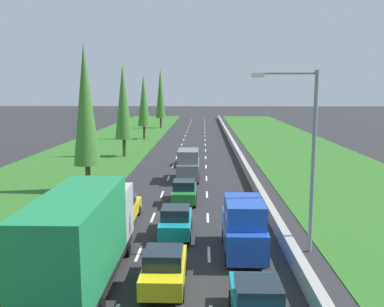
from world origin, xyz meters
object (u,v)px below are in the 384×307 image
Objects in this scene: teal_hatchback_centre_lane at (176,221)px; yellow_sedan_left_lane at (122,209)px; yellow_hatchback_centre_lane at (164,268)px; blue_van_right_lane at (244,227)px; poplar_tree_fifth at (160,93)px; green_hatchback_centre_lane at (184,192)px; grey_van_centre_lane at (188,165)px; poplar_tree_fourth at (144,101)px; green_box_truck_left_lane at (83,238)px; teal_hatchback_right_lane at (257,303)px; poplar_tree_second at (85,105)px; grey_sedan_centre_lane at (190,157)px; poplar_tree_third at (123,102)px; street_light_mast at (307,149)px.

yellow_sedan_left_lane is (-3.49, 2.43, -0.02)m from teal_hatchback_centre_lane.
teal_hatchback_centre_lane is 4.25m from yellow_sedan_left_lane.
yellow_sedan_left_lane is (-3.41, 8.63, -0.02)m from yellow_hatchback_centre_lane.
poplar_tree_fifth is at bearing 99.07° from blue_van_right_lane.
teal_hatchback_centre_lane is 6.85m from green_hatchback_centre_lane.
yellow_hatchback_centre_lane is at bearing -90.70° from grey_van_centre_lane.
poplar_tree_fourth reaches higher than yellow_hatchback_centre_lane.
green_box_truck_left_lane is 2.41× the size of green_hatchback_centre_lane.
teal_hatchback_right_lane is at bearing -59.04° from yellow_sedan_left_lane.
poplar_tree_fifth is (0.71, 20.21, 1.07)m from poplar_tree_fourth.
poplar_tree_second is at bearing 120.01° from teal_hatchback_right_lane.
blue_van_right_lane is 1.26× the size of green_hatchback_centre_lane.
grey_van_centre_lane is 0.42× the size of poplar_tree_second.
blue_van_right_lane reaches higher than teal_hatchback_right_lane.
teal_hatchback_right_lane is 0.80× the size of blue_van_right_lane.
teal_hatchback_right_lane is 0.87× the size of grey_sedan_centre_lane.
grey_van_centre_lane is (3.47, 20.93, -0.78)m from green_box_truck_left_lane.
green_hatchback_centre_lane is 0.35× the size of poplar_tree_third.
poplar_tree_fifth is 70.04m from street_light_mast.
poplar_tree_third reaches higher than yellow_sedan_left_lane.
green_box_truck_left_lane is 21.23m from grey_van_centre_lane.
green_hatchback_centre_lane reaches higher than yellow_sedan_left_lane.
green_hatchback_centre_lane is at bearing 109.53° from blue_van_right_lane.
yellow_sedan_left_lane is (-0.19, 8.86, -1.37)m from green_box_truck_left_lane.
yellow_hatchback_centre_lane is 0.87× the size of yellow_sedan_left_lane.
poplar_tree_third is (-8.03, 34.15, 5.75)m from yellow_hatchback_centre_lane.
yellow_hatchback_centre_lane is 0.38× the size of poplar_tree_fourth.
green_box_truck_left_lane is 8.97m from yellow_sedan_left_lane.
yellow_hatchback_centre_lane is 0.80× the size of blue_van_right_lane.
green_hatchback_centre_lane is 0.80× the size of grey_van_centre_lane.
poplar_tree_second is at bearing -122.09° from grey_sedan_centre_lane.
poplar_tree_third is (-8.28, 13.45, 5.19)m from grey_van_centre_lane.
yellow_hatchback_centre_lane is 20.71m from grey_van_centre_lane.
yellow_sedan_left_lane is at bearing -61.45° from poplar_tree_second.
yellow_sedan_left_lane is at bearing -86.40° from poplar_tree_fifth.
poplar_tree_fourth is (-11.72, 48.81, 4.82)m from blue_van_right_lane.
teal_hatchback_centre_lane is at bearing 89.30° from yellow_hatchback_centre_lane.
green_box_truck_left_lane is at bearing -88.75° from yellow_sedan_left_lane.
yellow_hatchback_centre_lane is at bearing -90.70° from teal_hatchback_centre_lane.
poplar_tree_second is at bearing 127.19° from teal_hatchback_centre_lane.
poplar_tree_fifth reaches higher than poplar_tree_fourth.
grey_sedan_centre_lane is (-3.42, 25.02, -0.59)m from blue_van_right_lane.
poplar_tree_fourth is at bearing -92.00° from poplar_tree_fifth.
poplar_tree_fifth is at bearing 98.42° from grey_van_centre_lane.
grey_van_centre_lane is 7.98m from grey_sedan_centre_lane.
poplar_tree_second is at bearing 118.55° from yellow_sedan_left_lane.
street_light_mast is at bearing -73.04° from poplar_tree_fourth.
teal_hatchback_centre_lane is 0.35× the size of poplar_tree_third.
street_light_mast reaches higher than teal_hatchback_right_lane.
blue_van_right_lane is (3.50, -2.57, 0.56)m from teal_hatchback_centre_lane.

